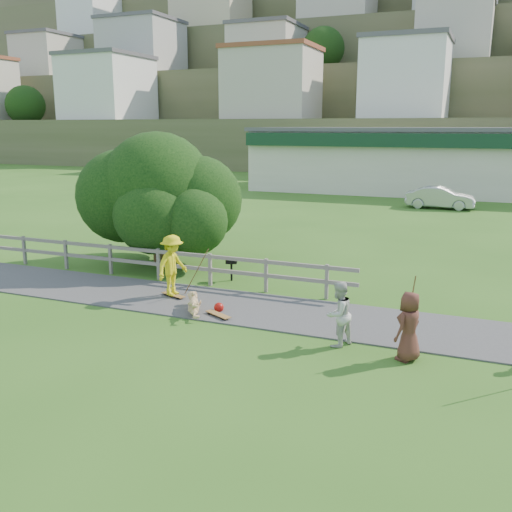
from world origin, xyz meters
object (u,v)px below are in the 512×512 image
object	(u,v)px
spectator_a	(338,314)
spectator_c	(409,326)
bbq	(231,269)
skater_fallen	(194,303)
skater_rider	(172,268)
tree	(159,211)
car_silver	(440,198)

from	to	relation	value
spectator_a	spectator_c	distance (m)	1.71
spectator_a	spectator_c	xyz separation A→B (m)	(1.69, -0.25, 0.00)
bbq	skater_fallen	bearing A→B (deg)	-99.82
skater_rider	skater_fallen	world-z (taller)	skater_rider
skater_rider	tree	bearing A→B (deg)	46.73
tree	skater_rider	bearing A→B (deg)	-53.55
spectator_c	skater_fallen	bearing A→B (deg)	-74.67
spectator_c	tree	xyz separation A→B (m)	(-10.23, 5.98, 1.24)
skater_rider	skater_fallen	bearing A→B (deg)	-118.58
spectator_a	bbq	world-z (taller)	spectator_a
skater_rider	spectator_a	xyz separation A→B (m)	(5.71, -1.91, -0.14)
skater_fallen	tree	bearing A→B (deg)	100.66
skater_rider	bbq	size ratio (longest dim) A/B	2.33
car_silver	tree	world-z (taller)	tree
tree	spectator_a	bearing A→B (deg)	-33.87
spectator_a	bbq	size ratio (longest dim) A/B	1.98
skater_fallen	bbq	size ratio (longest dim) A/B	2.04
skater_rider	tree	world-z (taller)	tree
spectator_c	bbq	xyz separation A→B (m)	(-6.58, 4.70, -0.40)
skater_fallen	car_silver	bearing A→B (deg)	49.85
skater_rider	tree	distance (m)	4.88
skater_fallen	car_silver	xyz separation A→B (m)	(4.58, 24.71, 0.40)
spectator_c	tree	distance (m)	11.91
skater_fallen	bbq	distance (m)	3.64
spectator_a	skater_rider	bearing A→B (deg)	-82.80
bbq	car_silver	bearing A→B (deg)	58.77
skater_fallen	car_silver	distance (m)	25.13
spectator_a	spectator_c	bearing A→B (deg)	107.20
spectator_a	tree	xyz separation A→B (m)	(-8.54, 5.73, 1.25)
skater_fallen	bbq	bearing A→B (deg)	68.24
skater_fallen	spectator_c	xyz separation A→B (m)	(6.08, -1.10, 0.51)
car_silver	tree	size ratio (longest dim) A/B	0.63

